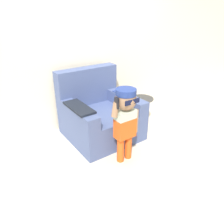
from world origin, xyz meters
TOP-DOWN VIEW (x-y plane):
  - ground_plane at (0.00, 0.00)m, footprint 10.00×10.00m
  - wall_back at (0.00, 0.85)m, footprint 10.00×0.05m
  - armchair at (-0.19, 0.30)m, footprint 1.04×1.01m
  - person_child at (-0.27, -0.45)m, footprint 0.41×0.31m
  - side_table at (0.61, 0.19)m, footprint 0.38×0.38m

SIDE VIEW (x-z plane):
  - ground_plane at x=0.00m, z-range 0.00..0.00m
  - side_table at x=0.61m, z-range 0.05..0.52m
  - armchair at x=-0.19m, z-range -0.16..0.85m
  - person_child at x=-0.27m, z-range 0.17..1.17m
  - wall_back at x=0.00m, z-range 0.00..2.60m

